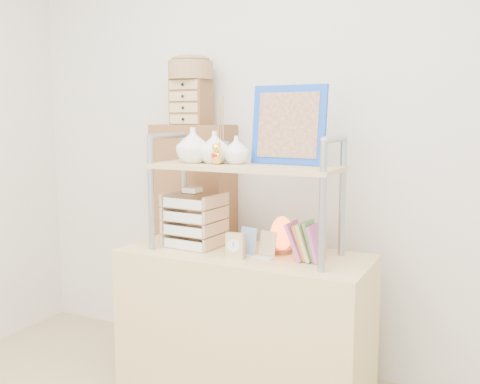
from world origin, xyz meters
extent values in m
cube|color=silver|center=(0.00, 1.70, 1.30)|extent=(3.40, 0.02, 2.60)
cube|color=tan|center=(0.00, 1.20, 0.38)|extent=(1.20, 0.50, 0.75)
cube|color=brown|center=(-0.51, 1.57, 0.68)|extent=(0.45, 0.25, 1.35)
cylinder|color=#90969E|center=(-0.43, 1.05, 1.02)|extent=(0.03, 0.03, 0.55)
cylinder|color=#90969E|center=(-0.43, 1.35, 1.02)|extent=(0.03, 0.03, 0.55)
cylinder|color=#90969E|center=(-0.43, 1.20, 1.30)|extent=(0.03, 0.30, 0.03)
cylinder|color=#90969E|center=(0.43, 1.05, 1.02)|extent=(0.03, 0.03, 0.55)
cylinder|color=#90969E|center=(0.43, 1.35, 1.02)|extent=(0.03, 0.03, 0.55)
cylinder|color=#90969E|center=(0.43, 1.20, 1.30)|extent=(0.03, 0.30, 0.03)
cube|color=tan|center=(0.00, 1.20, 1.16)|extent=(0.90, 0.34, 0.02)
imported|color=white|center=(-0.27, 1.18, 1.26)|extent=(0.16, 0.16, 0.17)
imported|color=white|center=(-0.16, 1.20, 1.25)|extent=(0.15, 0.15, 0.15)
imported|color=white|center=(-0.05, 1.22, 1.24)|extent=(0.13, 0.13, 0.13)
cylinder|color=#295CB1|center=(-0.18, 1.32, 1.22)|extent=(0.07, 0.07, 0.10)
cube|color=#1444BC|center=(0.18, 1.30, 1.36)|extent=(0.37, 0.08, 0.37)
cube|color=brown|center=(0.18, 1.29, 1.36)|extent=(0.30, 0.06, 0.30)
cube|color=#B54F9A|center=(0.36, 1.20, 0.83)|extent=(0.06, 0.12, 0.17)
cube|color=#518C46|center=(0.33, 1.22, 0.83)|extent=(0.07, 0.12, 0.17)
cube|color=tan|center=(0.31, 1.20, 0.83)|extent=(0.07, 0.13, 0.17)
cube|color=orange|center=(0.29, 1.22, 0.83)|extent=(0.08, 0.14, 0.16)
cube|color=#B54F9A|center=(0.27, 1.20, 0.83)|extent=(0.08, 0.14, 0.16)
cube|color=tan|center=(-0.28, 1.21, 0.76)|extent=(0.26, 0.24, 0.01)
cube|color=white|center=(-0.28, 1.10, 0.78)|extent=(0.23, 0.02, 0.04)
cube|color=tan|center=(-0.28, 1.21, 0.82)|extent=(0.26, 0.24, 0.01)
cube|color=white|center=(-0.28, 1.10, 0.85)|extent=(0.23, 0.02, 0.04)
cube|color=tan|center=(-0.28, 1.21, 0.89)|extent=(0.26, 0.24, 0.01)
cube|color=white|center=(-0.28, 1.10, 0.91)|extent=(0.23, 0.02, 0.04)
cube|color=tan|center=(-0.28, 1.21, 0.96)|extent=(0.26, 0.24, 0.01)
cube|color=white|center=(-0.28, 1.10, 0.98)|extent=(0.23, 0.02, 0.04)
cube|color=beige|center=(-0.28, 1.19, 1.03)|extent=(0.08, 0.08, 0.03)
cylinder|color=brown|center=(0.16, 1.27, 0.76)|extent=(0.10, 0.10, 0.02)
ellipsoid|color=#E84B1B|center=(0.16, 1.27, 0.85)|extent=(0.12, 0.11, 0.16)
cube|color=tan|center=(0.01, 1.08, 0.81)|extent=(0.09, 0.04, 0.12)
cylinder|color=white|center=(0.01, 1.06, 0.81)|extent=(0.06, 0.01, 0.06)
cube|color=white|center=(0.08, 1.15, 0.75)|extent=(0.19, 0.08, 0.01)
cube|color=navy|center=(0.04, 1.16, 0.82)|extent=(0.09, 0.04, 0.12)
cube|color=tan|center=(0.14, 1.17, 0.82)|extent=(0.09, 0.04, 0.11)
cube|color=brown|center=(-0.51, 1.55, 1.48)|extent=(0.20, 0.15, 0.25)
cube|color=tan|center=(-0.51, 1.47, 1.38)|extent=(0.18, 0.01, 0.05)
cube|color=tan|center=(-0.51, 1.47, 1.44)|extent=(0.18, 0.01, 0.05)
cube|color=tan|center=(-0.51, 1.47, 1.51)|extent=(0.18, 0.01, 0.05)
cube|color=tan|center=(-0.51, 1.47, 1.57)|extent=(0.18, 0.01, 0.05)
cylinder|color=olive|center=(-0.51, 1.55, 1.65)|extent=(0.25, 0.25, 0.10)
camera|label=1|loc=(1.09, -1.04, 1.39)|focal=40.00mm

